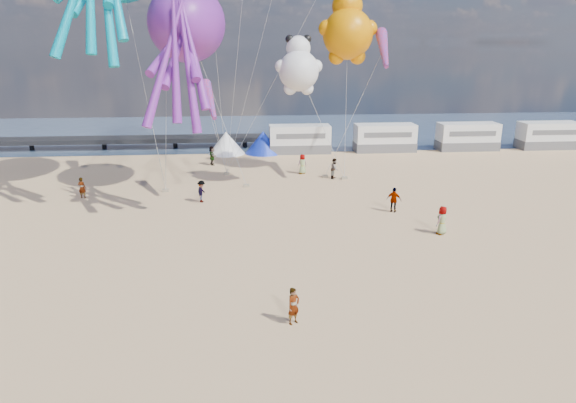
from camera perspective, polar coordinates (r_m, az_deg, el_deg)
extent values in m
plane|color=#D8AF7D|center=(19.21, -4.29, -19.95)|extent=(120.00, 120.00, 0.00)
plane|color=#31445F|center=(71.26, -4.84, 7.84)|extent=(120.00, 120.00, 0.00)
cube|color=silver|center=(56.54, 1.30, 6.96)|extent=(6.60, 2.50, 3.00)
cube|color=silver|center=(58.30, 10.70, 6.98)|extent=(6.60, 2.50, 3.00)
cube|color=silver|center=(61.50, 19.32, 6.84)|extent=(6.60, 2.50, 3.00)
cube|color=silver|center=(65.93, 26.94, 6.58)|extent=(6.60, 2.50, 3.00)
cone|color=white|center=(56.32, -6.87, 6.49)|extent=(4.00, 4.00, 2.40)
cone|color=#1933CC|center=(56.31, -2.78, 6.59)|extent=(4.00, 4.00, 2.40)
imported|color=tan|center=(22.36, 0.63, -11.53)|extent=(0.72, 0.68, 1.66)
imported|color=#7F6659|center=(47.28, 1.61, 4.18)|extent=(0.77, 0.63, 1.82)
imported|color=#7F6659|center=(45.76, 5.20, 3.67)|extent=(0.90, 1.05, 1.82)
imported|color=#7F6659|center=(39.28, -9.58, 1.11)|extent=(0.81, 0.94, 1.68)
imported|color=#7F6659|center=(37.19, 11.70, 0.18)|extent=(1.35, 1.17, 1.81)
imported|color=#7F6659|center=(51.34, -8.44, 5.07)|extent=(0.70, 1.17, 1.86)
imported|color=#7F6659|center=(42.83, -21.92, 1.42)|extent=(1.62, 0.84, 1.67)
imported|color=#7F6659|center=(33.67, 16.76, -2.02)|extent=(0.79, 0.74, 1.82)
cube|color=gray|center=(42.84, -13.43, 1.21)|extent=(0.50, 0.35, 0.22)
cube|color=gray|center=(43.18, -4.64, 1.77)|extent=(0.50, 0.35, 0.22)
cube|color=gray|center=(45.83, 6.28, 2.63)|extent=(0.50, 0.35, 0.22)
cube|color=gray|center=(46.23, 4.15, 2.82)|extent=(0.50, 0.35, 0.22)
cube|color=gray|center=(47.40, -6.82, 3.10)|extent=(0.50, 0.35, 0.22)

